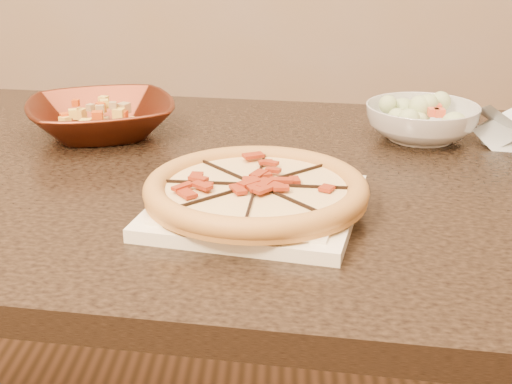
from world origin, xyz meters
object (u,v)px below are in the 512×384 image
pizza (256,189)px  bronze_bowl (102,118)px  salad_bowl (422,122)px  plate (256,205)px  dining_table (211,225)px

pizza → bronze_bowl: (-0.30, 0.35, -0.00)m
pizza → salad_bowl: size_ratio=1.51×
pizza → plate: bearing=-43.6°
bronze_bowl → salad_bowl: bronze_bowl is taller
plate → pizza: pizza is taller
dining_table → plate: 0.22m
dining_table → bronze_bowl: size_ratio=5.75×
plate → pizza: (-0.00, 0.00, 0.02)m
pizza → salad_bowl: (0.28, 0.35, -0.00)m
dining_table → salad_bowl: (0.36, 0.17, 0.13)m
dining_table → pizza: size_ratio=4.98×
dining_table → bronze_bowl: 0.31m
plate → pizza: 0.02m
pizza → salad_bowl: salad_bowl is taller
dining_table → pizza: pizza is taller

